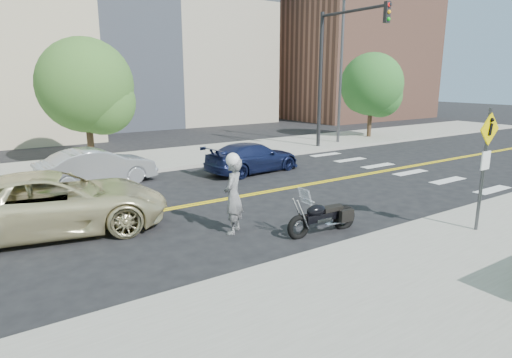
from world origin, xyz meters
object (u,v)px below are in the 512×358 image
object	(u,v)px
suv	(54,203)
parked_car_blue	(253,157)
parked_car_silver	(97,167)
pedestrian_sign	(485,158)
motorcycle	(323,209)
motorcyclist	(233,194)

from	to	relation	value
suv	parked_car_blue	size ratio (longest dim) A/B	1.31
parked_car_silver	suv	bearing A→B (deg)	148.08
pedestrian_sign	motorcycle	size ratio (longest dim) A/B	1.47
pedestrian_sign	parked_car_silver	size ratio (longest dim) A/B	0.73
motorcyclist	parked_car_blue	bearing A→B (deg)	-168.75
pedestrian_sign	parked_car_silver	bearing A→B (deg)	121.68
pedestrian_sign	parked_car_blue	world-z (taller)	pedestrian_sign
pedestrian_sign	motorcycle	bearing A→B (deg)	143.50
suv	parked_car_silver	bearing A→B (deg)	-14.80
pedestrian_sign	motorcycle	xyz separation A→B (m)	(-3.06, 2.26, -1.34)
motorcycle	motorcyclist	bearing A→B (deg)	148.57
parked_car_silver	motorcyclist	bearing A→B (deg)	-173.28
parked_car_silver	parked_car_blue	world-z (taller)	parked_car_silver
motorcyclist	motorcycle	xyz separation A→B (m)	(1.85, -1.28, -0.40)
motorcycle	parked_car_silver	distance (m)	8.94
parked_car_silver	pedestrian_sign	bearing A→B (deg)	-154.37
parked_car_silver	parked_car_blue	xyz separation A→B (m)	(5.94, -1.25, -0.06)
motorcyclist	pedestrian_sign	bearing A→B (deg)	102.72
motorcyclist	suv	world-z (taller)	motorcyclist
motorcycle	parked_car_silver	bearing A→B (deg)	115.78
pedestrian_sign	motorcycle	world-z (taller)	pedestrian_sign
pedestrian_sign	motorcyclist	distance (m)	6.12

